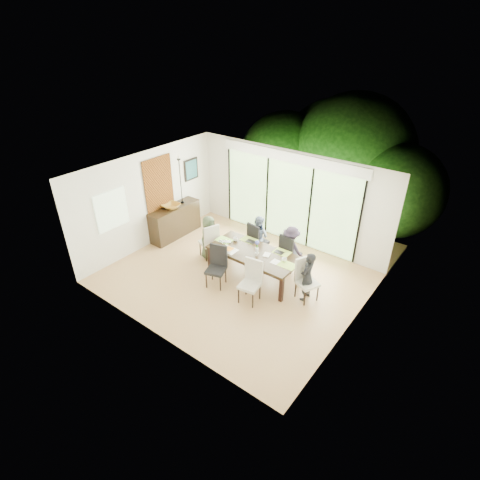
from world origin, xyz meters
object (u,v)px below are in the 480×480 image
Objects in this scene: person_far_left at (258,237)px; cup_b at (257,254)px; person_far_right at (291,249)px; cup_c at (284,260)px; table_top at (254,253)px; person_left_end at (209,237)px; person_right_end at (307,277)px; laptop at (225,243)px; chair_far_left at (259,239)px; bowl at (171,206)px; vase at (257,250)px; sideboard at (175,221)px; chair_far_right at (291,251)px; chair_right_end at (308,280)px; chair_near_right at (249,283)px; cup_a at (235,239)px; chair_near_left at (216,267)px; chair_left_end at (209,240)px.

cup_b is (0.60, -0.93, 0.14)m from person_far_left.
person_far_left and person_far_right have the same top height.
person_far_left is 10.40× the size of cup_c.
table_top is 1.86× the size of person_left_end.
laptop is at bearing -88.27° from person_right_end.
bowl is (-2.64, -0.66, 0.48)m from chair_far_left.
sideboard is at bearing 175.54° from vase.
person_left_end is at bearing 176.49° from cup_b.
table_top is 7.27× the size of laptop.
chair_far_right is 0.98m from vase.
chair_right_end is 2.36m from laptop.
chair_near_right is 1.59m from cup_a.
chair_right_end is 1.26m from person_far_right.
chair_near_left is (-0.50, -0.87, -0.16)m from table_top.
bowl is at bearing 139.03° from chair_near_left.
cup_c is at bearing -2.87° from sideboard.
cup_c reaches higher than table_top.
vase is at bearing -85.97° from person_left_end.
vase is at bearing -92.73° from person_right_end.
cup_c is 0.07× the size of sideboard.
chair_far_right is at bearing 67.17° from cup_b.
chair_far_left reaches higher than cup_c.
cup_a is (-0.70, 0.15, 0.07)m from table_top.
cup_b is at bearing 107.81° from chair_left_end.
chair_far_right is 1.72m from chair_near_right.
person_left_end reaches higher than chair_right_end.
laptop reaches higher than table_top.
person_left_end is 1.32m from person_far_left.
chair_near_right is 0.85× the size of person_far_left.
person_far_left is 10.40× the size of cup_a.
chair_far_left reaches higher than table_top.
person_right_end is 10.40× the size of cup_c.
chair_right_end is at bearing -87.84° from person_left_end.
table_top is 1.51m from chair_right_end.
cup_c is (1.50, -0.05, 0.00)m from cup_a.
cup_a is 0.89m from cup_b.
chair_right_end reaches higher than cup_c.
cup_a is at bearing 167.91° from table_top.
chair_near_right is (0.95, -1.72, 0.00)m from chair_far_left.
chair_left_end is 0.69m from laptop.
chair_right_end is 11.00× the size of cup_b.
person_far_right is 3.91× the size of laptop.
person_far_left is at bearing 36.24° from laptop.
table_top is 0.95m from person_far_left.
person_far_right is (-0.95, 0.83, 0.09)m from chair_right_end.
chair_right_end is at bearing 111.28° from chair_left_end.
person_left_end is at bearing -178.13° from vase.
vase is (-0.50, -0.80, 0.25)m from chair_far_right.
laptop is at bearing 117.12° from chair_right_end.
laptop is 2.29m from sideboard.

